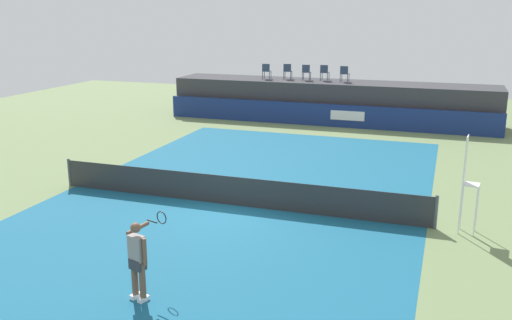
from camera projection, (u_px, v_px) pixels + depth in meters
The scene contains 14 objects.
ground_plane at pixel (262, 179), 20.76m from camera, with size 48.00×48.00×0.00m, color #6B7F51.
court_inner at pixel (233, 205), 18.02m from camera, with size 12.00×22.00×0.00m, color #16597A.
sponsor_wall at pixel (324, 115), 30.19m from camera, with size 18.00×0.22×1.20m.
spectator_platform at pixel (331, 101), 31.71m from camera, with size 18.00×2.80×2.20m, color #38383D.
spectator_chair_far_left at pixel (266, 71), 32.32m from camera, with size 0.47×0.47×0.89m.
spectator_chair_left at pixel (288, 71), 32.27m from camera, with size 0.48×0.48×0.89m.
spectator_chair_center at pixel (306, 72), 31.78m from camera, with size 0.47×0.47×0.89m.
spectator_chair_right at pixel (325, 72), 31.62m from camera, with size 0.45×0.45×0.89m.
spectator_chair_far_right at pixel (344, 73), 31.00m from camera, with size 0.46×0.46×0.89m.
umpire_chair at pixel (468, 178), 15.43m from camera, with size 0.49×0.49×2.76m.
tennis_net at pixel (233, 191), 17.90m from camera, with size 12.40×0.02×0.95m, color #2D2D2D.
net_post_near at pixel (69, 172), 19.85m from camera, with size 0.10×0.10×1.00m, color #4C4C51.
net_post_far at pixel (436, 212), 15.93m from camera, with size 0.10×0.10×1.00m, color #4C4C51.
tennis_player at pixel (138, 258), 11.91m from camera, with size 0.56×1.24×1.77m.
Camera 1 is at (6.28, -15.86, 6.04)m, focal length 39.42 mm.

